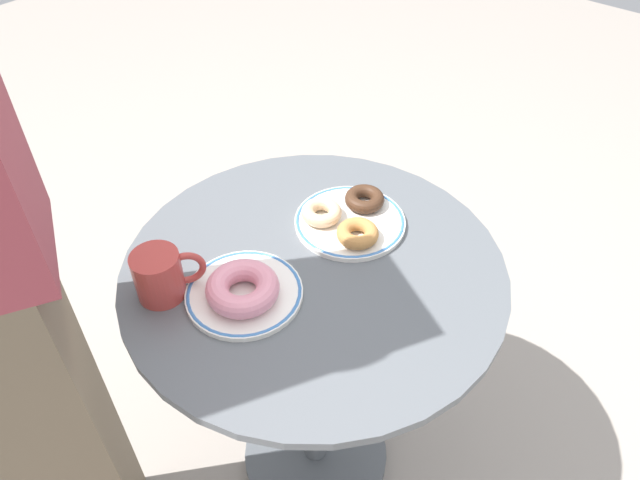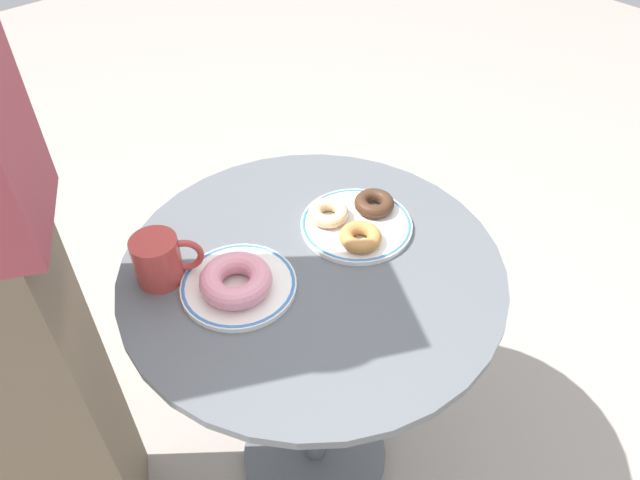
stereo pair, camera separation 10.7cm
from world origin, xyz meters
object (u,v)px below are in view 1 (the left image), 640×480
(cafe_table, at_px, (315,340))
(coffee_mug, at_px, (161,275))
(donut_glazed, at_px, (322,212))
(donut_chocolate, at_px, (365,199))
(donut_old_fashioned, at_px, (358,233))
(plate_left, at_px, (244,293))
(donut_pink_frosted, at_px, (243,288))
(plate_right, at_px, (350,221))

(cafe_table, xyz_separation_m, coffee_mug, (-0.22, 0.15, 0.27))
(donut_glazed, xyz_separation_m, coffee_mug, (-0.32, 0.09, 0.02))
(cafe_table, xyz_separation_m, donut_glazed, (0.10, 0.07, 0.25))
(cafe_table, distance_m, donut_glazed, 0.27)
(donut_chocolate, relative_size, donut_old_fashioned, 1.00)
(cafe_table, bearing_deg, donut_old_fashioned, -13.44)
(plate_left, distance_m, coffee_mug, 0.14)
(donut_chocolate, height_order, coffee_mug, coffee_mug)
(donut_pink_frosted, height_order, donut_old_fashioned, donut_pink_frosted)
(cafe_table, distance_m, coffee_mug, 0.38)
(plate_right, distance_m, donut_pink_frosted, 0.28)
(cafe_table, distance_m, donut_old_fashioned, 0.27)
(donut_glazed, bearing_deg, donut_old_fashioned, -91.76)
(donut_glazed, bearing_deg, plate_left, -174.50)
(coffee_mug, bearing_deg, donut_chocolate, -17.27)
(plate_left, bearing_deg, coffee_mug, 127.63)
(donut_glazed, relative_size, donut_old_fashioned, 1.00)
(donut_glazed, bearing_deg, plate_right, -55.61)
(donut_glazed, bearing_deg, coffee_mug, 164.69)
(plate_left, height_order, donut_glazed, donut_glazed)
(cafe_table, height_order, donut_chocolate, donut_chocolate)
(donut_old_fashioned, distance_m, coffee_mug, 0.36)
(donut_chocolate, distance_m, donut_old_fashioned, 0.10)
(donut_pink_frosted, relative_size, donut_old_fashioned, 1.58)
(plate_right, bearing_deg, donut_pink_frosted, 176.79)
(cafe_table, bearing_deg, donut_pink_frosted, 165.76)
(plate_left, relative_size, donut_old_fashioned, 2.56)
(donut_pink_frosted, bearing_deg, coffee_mug, 122.62)
(plate_right, bearing_deg, donut_glazed, 124.39)
(donut_glazed, height_order, donut_old_fashioned, same)
(plate_left, distance_m, donut_old_fashioned, 0.24)
(plate_right, xyz_separation_m, donut_chocolate, (0.06, 0.01, 0.02))
(plate_right, height_order, donut_old_fashioned, donut_old_fashioned)
(donut_old_fashioned, relative_size, coffee_mug, 0.71)
(plate_right, height_order, donut_chocolate, donut_chocolate)
(plate_left, xyz_separation_m, donut_chocolate, (0.32, -0.02, 0.02))
(cafe_table, relative_size, plate_right, 3.27)
(donut_chocolate, bearing_deg, donut_glazed, 155.95)
(cafe_table, bearing_deg, donut_chocolate, 8.44)
(coffee_mug, bearing_deg, donut_pink_frosted, -57.38)
(donut_glazed, distance_m, coffee_mug, 0.33)
(coffee_mug, bearing_deg, donut_glazed, -15.31)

